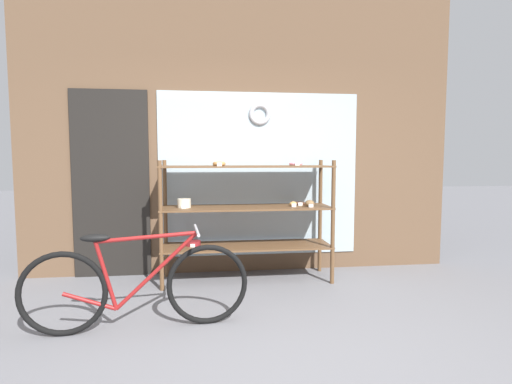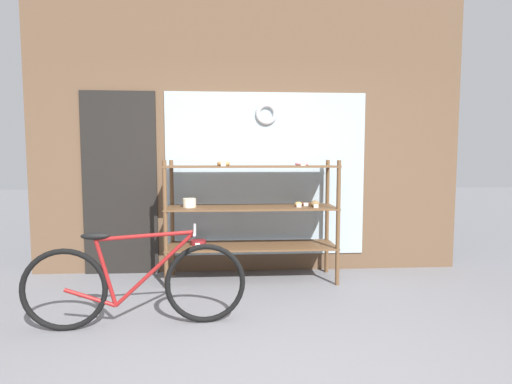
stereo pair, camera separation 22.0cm
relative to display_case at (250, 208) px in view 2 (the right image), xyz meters
name	(u,v)px [view 2 (the right image)]	position (x,y,z in m)	size (l,w,h in m)	color
ground_plane	(265,367)	(0.00, -1.86, -0.80)	(30.00, 30.00, 0.00)	slate
storefront_facade	(245,122)	(-0.04, 0.40, 0.97)	(5.04, 0.13, 3.65)	brown
display_case	(250,208)	(0.00, 0.00, 0.00)	(1.83, 0.52, 1.32)	brown
bicycle	(136,283)	(-0.97, -1.17, -0.44)	(1.74, 0.46, 0.78)	black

